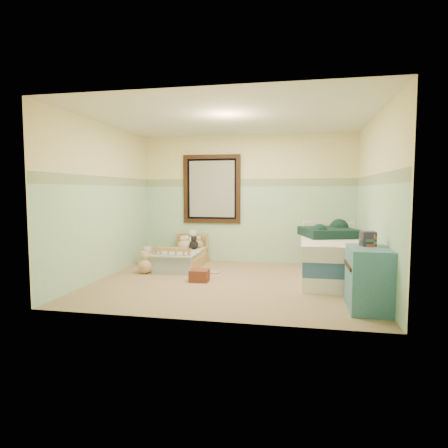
% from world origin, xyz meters
% --- Properties ---
extents(floor, '(4.20, 3.60, 0.02)m').
position_xyz_m(floor, '(0.00, 0.00, -0.01)').
color(floor, olive).
rests_on(floor, ground).
extents(ceiling, '(4.20, 3.60, 0.02)m').
position_xyz_m(ceiling, '(0.00, 0.00, 2.51)').
color(ceiling, silver).
rests_on(ceiling, wall_back).
extents(wall_back, '(4.20, 0.04, 2.50)m').
position_xyz_m(wall_back, '(0.00, 1.80, 1.25)').
color(wall_back, beige).
rests_on(wall_back, floor).
extents(wall_front, '(4.20, 0.04, 2.50)m').
position_xyz_m(wall_front, '(0.00, -1.80, 1.25)').
color(wall_front, beige).
rests_on(wall_front, floor).
extents(wall_left, '(0.04, 3.60, 2.50)m').
position_xyz_m(wall_left, '(-2.10, 0.00, 1.25)').
color(wall_left, beige).
rests_on(wall_left, floor).
extents(wall_right, '(0.04, 3.60, 2.50)m').
position_xyz_m(wall_right, '(2.10, 0.00, 1.25)').
color(wall_right, beige).
rests_on(wall_right, floor).
extents(wainscot_mint, '(4.20, 0.01, 1.50)m').
position_xyz_m(wainscot_mint, '(0.00, 1.79, 0.75)').
color(wainscot_mint, '#93D0A1').
rests_on(wainscot_mint, floor).
extents(border_strip, '(4.20, 0.01, 0.15)m').
position_xyz_m(border_strip, '(0.00, 1.79, 1.57)').
color(border_strip, '#396242').
rests_on(border_strip, wall_back).
extents(window_frame, '(1.16, 0.06, 1.36)m').
position_xyz_m(window_frame, '(-0.70, 1.76, 1.45)').
color(window_frame, black).
rests_on(window_frame, wall_back).
extents(window_blinds, '(0.92, 0.01, 1.12)m').
position_xyz_m(window_blinds, '(-0.70, 1.77, 1.45)').
color(window_blinds, beige).
rests_on(window_blinds, window_frame).
extents(toddler_bed_frame, '(0.66, 1.32, 0.17)m').
position_xyz_m(toddler_bed_frame, '(-1.09, 1.05, 0.08)').
color(toddler_bed_frame, '#B17E3C').
rests_on(toddler_bed_frame, floor).
extents(toddler_mattress, '(0.60, 1.26, 0.12)m').
position_xyz_m(toddler_mattress, '(-1.09, 1.05, 0.23)').
color(toddler_mattress, silver).
rests_on(toddler_mattress, toddler_bed_frame).
extents(patchwork_quilt, '(0.72, 0.66, 0.03)m').
position_xyz_m(patchwork_quilt, '(-1.09, 0.64, 0.30)').
color(patchwork_quilt, '#6382BE').
rests_on(patchwork_quilt, toddler_mattress).
extents(plush_bed_brown, '(0.18, 0.18, 0.18)m').
position_xyz_m(plush_bed_brown, '(-1.24, 1.55, 0.38)').
color(plush_bed_brown, brown).
rests_on(plush_bed_brown, toddler_mattress).
extents(plush_bed_white, '(0.24, 0.24, 0.24)m').
position_xyz_m(plush_bed_white, '(-1.04, 1.55, 0.41)').
color(plush_bed_white, silver).
rests_on(plush_bed_white, toddler_mattress).
extents(plush_bed_tan, '(0.18, 0.18, 0.18)m').
position_xyz_m(plush_bed_tan, '(-1.19, 1.33, 0.38)').
color(plush_bed_tan, tan).
rests_on(plush_bed_tan, toddler_mattress).
extents(plush_bed_dark, '(0.17, 0.17, 0.17)m').
position_xyz_m(plush_bed_dark, '(-0.96, 1.33, 0.38)').
color(plush_bed_dark, black).
rests_on(plush_bed_dark, toddler_mattress).
extents(plush_floor_cream, '(0.25, 0.25, 0.25)m').
position_xyz_m(plush_floor_cream, '(-1.78, 1.03, 0.13)').
color(plush_floor_cream, beige).
rests_on(plush_floor_cream, floor).
extents(plush_floor_tan, '(0.26, 0.26, 0.26)m').
position_xyz_m(plush_floor_tan, '(-1.54, 0.36, 0.13)').
color(plush_floor_tan, tan).
rests_on(plush_floor_tan, floor).
extents(twin_bed_frame, '(0.93, 1.86, 0.22)m').
position_xyz_m(twin_bed_frame, '(1.55, 0.47, 0.11)').
color(twin_bed_frame, white).
rests_on(twin_bed_frame, floor).
extents(twin_boxspring, '(0.93, 1.86, 0.22)m').
position_xyz_m(twin_boxspring, '(1.55, 0.47, 0.33)').
color(twin_boxspring, '#275086').
rests_on(twin_boxspring, twin_bed_frame).
extents(twin_mattress, '(0.97, 1.90, 0.22)m').
position_xyz_m(twin_mattress, '(1.55, 0.47, 0.55)').
color(twin_mattress, white).
rests_on(twin_mattress, twin_boxspring).
extents(teal_blanket, '(1.00, 1.03, 0.14)m').
position_xyz_m(teal_blanket, '(1.50, 0.77, 0.73)').
color(teal_blanket, black).
rests_on(teal_blanket, twin_mattress).
extents(dresser, '(0.47, 0.75, 0.75)m').
position_xyz_m(dresser, '(1.86, -1.02, 0.37)').
color(dresser, '#3D7080').
rests_on(dresser, floor).
extents(book_stack, '(0.20, 0.17, 0.17)m').
position_xyz_m(book_stack, '(1.86, -0.88, 0.83)').
color(book_stack, '#412A2B').
rests_on(book_stack, dresser).
extents(red_pillow, '(0.31, 0.27, 0.18)m').
position_xyz_m(red_pillow, '(-0.49, -0.02, 0.09)').
color(red_pillow, '#9A3011').
rests_on(red_pillow, floor).
extents(floor_book, '(0.24, 0.18, 0.02)m').
position_xyz_m(floor_book, '(-0.43, 0.63, 0.01)').
color(floor_book, '#FC9E41').
rests_on(floor_book, floor).
extents(extra_plush_0, '(0.16, 0.16, 0.16)m').
position_xyz_m(extra_plush_0, '(-0.91, 1.51, 0.37)').
color(extra_plush_0, tan).
rests_on(extra_plush_0, toddler_mattress).
extents(extra_plush_1, '(0.18, 0.18, 0.18)m').
position_xyz_m(extra_plush_1, '(-1.12, 1.36, 0.38)').
color(extra_plush_1, beige).
rests_on(extra_plush_1, toddler_mattress).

